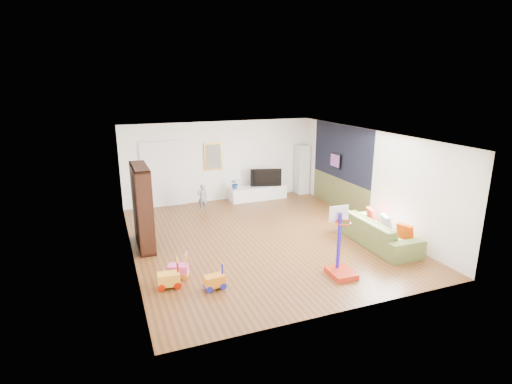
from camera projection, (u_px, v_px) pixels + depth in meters
name	position (u px, v px, depth m)	size (l,w,h in m)	color
floor	(261.00, 238.00, 10.51)	(6.50, 7.50, 0.00)	brown
ceiling	(262.00, 135.00, 9.78)	(6.50, 7.50, 0.00)	white
wall_back	(220.00, 161.00, 13.51)	(6.50, 0.00, 2.70)	white
wall_front	(344.00, 242.00, 6.78)	(6.50, 0.00, 2.70)	white
wall_left	(129.00, 202.00, 9.01)	(0.00, 7.50, 2.70)	silver
wall_right	(368.00, 178.00, 11.28)	(0.00, 7.50, 2.70)	white
navy_accent	(341.00, 152.00, 12.39)	(0.01, 3.20, 1.70)	black
olive_wainscot	(339.00, 194.00, 12.76)	(0.01, 3.20, 1.00)	brown
doorway	(164.00, 175.00, 12.89)	(1.45, 0.06, 2.10)	white
painting_back	(213.00, 156.00, 13.33)	(0.62, 0.06, 0.92)	gold
artwork_right	(335.00, 161.00, 12.63)	(0.04, 0.56, 0.46)	#7F3F8C
media_console	(258.00, 193.00, 13.85)	(2.00, 0.50, 0.47)	white
tall_cabinet	(302.00, 169.00, 14.44)	(0.42, 0.42, 1.78)	silver
bookshelf	(142.00, 207.00, 9.72)	(0.37, 1.40, 2.05)	black
sofa	(379.00, 232.00, 10.00)	(2.33, 0.91, 0.68)	#596830
basketball_hoop	(343.00, 243.00, 8.28)	(0.51, 0.63, 1.50)	#B32812
ride_on_yellow	(168.00, 274.00, 7.91)	(0.44, 0.27, 0.58)	#F8AA2E
ride_on_orange	(214.00, 276.00, 7.87)	(0.40, 0.25, 0.54)	orange
ride_on_pink	(178.00, 266.00, 8.32)	(0.41, 0.25, 0.54)	#F146AE
child	(202.00, 198.00, 12.59)	(0.32, 0.21, 0.87)	gray
tv	(266.00, 177.00, 13.82)	(1.07, 0.14, 0.62)	black
vase_plant	(235.00, 183.00, 13.43)	(0.34, 0.29, 0.37)	navy
pillow_left	(405.00, 232.00, 9.45)	(0.10, 0.38, 0.38)	#B63300
pillow_center	(386.00, 223.00, 10.02)	(0.11, 0.41, 0.41)	silver
pillow_right	(371.00, 215.00, 10.61)	(0.10, 0.40, 0.40)	#AC2D25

